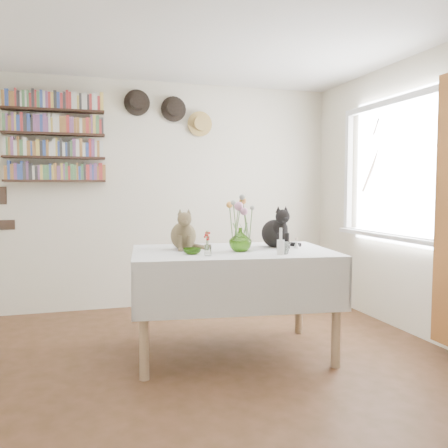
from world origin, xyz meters
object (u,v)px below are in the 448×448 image
object	(u,v)px
tabby_cat	(183,228)
flower_vase	(240,240)
black_cat	(275,226)
dining_table	(232,276)
bookshelf_unit	(54,138)

from	to	relation	value
tabby_cat	flower_vase	distance (m)	0.48
tabby_cat	flower_vase	xyz separation A→B (m)	(0.39, -0.27, -0.08)
black_cat	dining_table	bearing A→B (deg)	-172.61
flower_vase	bookshelf_unit	size ratio (longest dim) A/B	0.18
dining_table	tabby_cat	distance (m)	0.55
tabby_cat	black_cat	distance (m)	0.76
dining_table	black_cat	size ratio (longest dim) A/B	4.76
dining_table	bookshelf_unit	size ratio (longest dim) A/B	1.67
black_cat	flower_vase	size ratio (longest dim) A/B	1.91
tabby_cat	black_cat	bearing A→B (deg)	1.12
black_cat	flower_vase	xyz separation A→B (m)	(-0.37, -0.19, -0.08)
bookshelf_unit	flower_vase	bearing A→B (deg)	-51.05
dining_table	tabby_cat	xyz separation A→B (m)	(-0.36, 0.18, 0.37)
dining_table	black_cat	world-z (taller)	black_cat
tabby_cat	bookshelf_unit	bearing A→B (deg)	131.79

